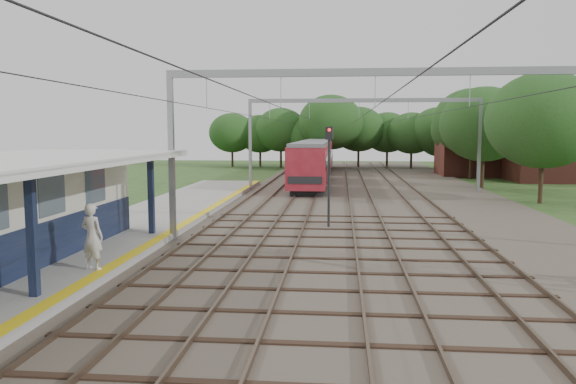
{
  "coord_description": "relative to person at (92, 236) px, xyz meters",
  "views": [
    {
      "loc": [
        1.9,
        -7.37,
        4.56
      ],
      "look_at": [
        -0.68,
        19.86,
        1.6
      ],
      "focal_mm": 35.0,
      "sensor_mm": 36.0,
      "label": 1
    }
  ],
  "objects": [
    {
      "name": "house_far",
      "position": [
        21.64,
        43.16,
        1.86
      ],
      "size": [
        8.0,
        6.12,
        8.66
      ],
      "color": "brown",
      "rests_on": "ground"
    },
    {
      "name": "catenary_system",
      "position": [
        9.02,
        16.45,
        4.14
      ],
      "size": [
        17.22,
        88.0,
        7.0
      ],
      "color": "gray",
      "rests_on": "ground"
    },
    {
      "name": "signal_post",
      "position": [
        6.99,
        9.88,
        1.74
      ],
      "size": [
        0.36,
        0.31,
        4.78
      ],
      "rotation": [
        0.0,
        0.0,
        -0.2
      ],
      "color": "black",
      "rests_on": "ground"
    },
    {
      "name": "person",
      "position": [
        0.0,
        0.0,
        0.0
      ],
      "size": [
        0.85,
        0.66,
        2.05
      ],
      "primitive_type": "imported",
      "rotation": [
        0.0,
        0.0,
        2.88
      ],
      "color": "beige",
      "rests_on": "platform"
    },
    {
      "name": "train",
      "position": [
        5.14,
        38.37,
        0.66
      ],
      "size": [
        2.75,
        34.27,
        3.63
      ],
      "color": "black",
      "rests_on": "ballast_bed"
    },
    {
      "name": "yellow_stripe",
      "position": [
        0.39,
        5.16,
        -1.02
      ],
      "size": [
        0.45,
        52.0,
        0.01
      ],
      "primitive_type": "cube",
      "color": "yellow",
      "rests_on": "platform"
    },
    {
      "name": "ballast_bed",
      "position": [
        9.64,
        21.16,
        -1.32
      ],
      "size": [
        18.0,
        90.0,
        0.1
      ],
      "primitive_type": "cube",
      "color": "#473D33",
      "rests_on": "ground"
    },
    {
      "name": "rail_tracks",
      "position": [
        7.14,
        21.16,
        -1.2
      ],
      "size": [
        11.8,
        88.0,
        0.15
      ],
      "color": "brown",
      "rests_on": "ballast_bed"
    },
    {
      "name": "tree_band",
      "position": [
        9.48,
        48.29,
        3.55
      ],
      "size": [
        31.72,
        30.88,
        8.82
      ],
      "color": "#382619",
      "rests_on": "ground"
    },
    {
      "name": "house_near",
      "position": [
        26.64,
        37.16,
        1.62
      ],
      "size": [
        7.0,
        6.12,
        7.89
      ],
      "color": "brown",
      "rests_on": "ground"
    },
    {
      "name": "platform",
      "position": [
        -1.86,
        5.16,
        -1.2
      ],
      "size": [
        5.0,
        52.0,
        0.35
      ],
      "primitive_type": "cube",
      "color": "gray",
      "rests_on": "ground"
    }
  ]
}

